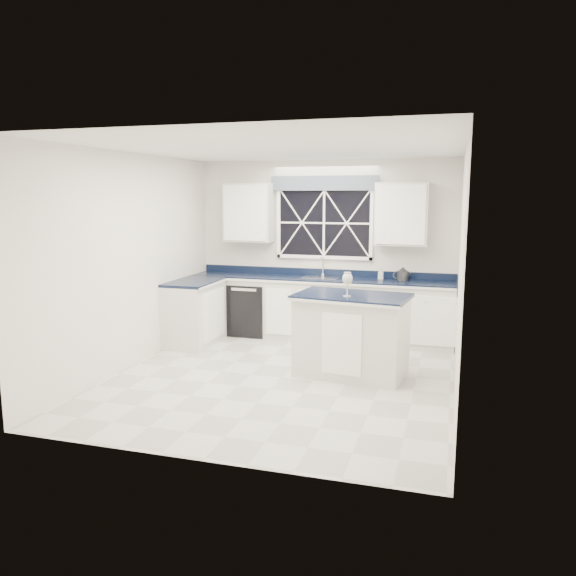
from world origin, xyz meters
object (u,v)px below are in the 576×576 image
(wine_glass, at_px, (347,280))
(soap_bottle, at_px, (381,274))
(faucet, at_px, (323,266))
(kettle, at_px, (403,274))
(island, at_px, (351,335))
(dishwasher, at_px, (252,308))

(wine_glass, height_order, soap_bottle, wine_glass)
(faucet, height_order, kettle, faucet)
(island, bearing_deg, faucet, 120.54)
(dishwasher, relative_size, soap_bottle, 4.94)
(island, height_order, soap_bottle, soap_bottle)
(dishwasher, bearing_deg, kettle, 2.53)
(dishwasher, bearing_deg, soap_bottle, 3.64)
(kettle, height_order, soap_bottle, kettle)
(dishwasher, distance_m, island, 2.47)
(island, relative_size, soap_bottle, 8.59)
(wine_glass, distance_m, soap_bottle, 1.88)
(faucet, relative_size, kettle, 1.11)
(soap_bottle, bearing_deg, wine_glass, -94.84)
(dishwasher, relative_size, wine_glass, 2.85)
(dishwasher, distance_m, soap_bottle, 2.10)
(kettle, relative_size, wine_glass, 0.94)
(wine_glass, xyz_separation_m, soap_bottle, (0.16, 1.87, -0.17))
(wine_glass, bearing_deg, kettle, 75.54)
(dishwasher, bearing_deg, island, -40.42)
(island, distance_m, wine_glass, 0.71)
(faucet, bearing_deg, dishwasher, -169.98)
(island, bearing_deg, soap_bottle, 93.01)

